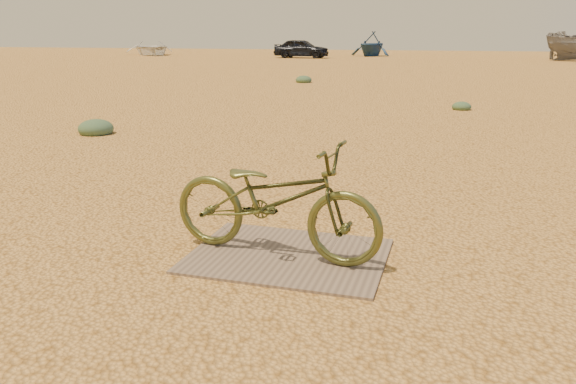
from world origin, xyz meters
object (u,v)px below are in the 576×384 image
(plywood_board, at_px, (288,255))
(car, at_px, (302,48))
(boat_near_left, at_px, (151,48))
(boat_far_left, at_px, (372,44))
(bicycle, at_px, (275,199))

(plywood_board, distance_m, car, 39.07)
(boat_near_left, distance_m, boat_far_left, 18.51)
(boat_near_left, bearing_deg, plywood_board, -93.53)
(bicycle, bearing_deg, car, 21.11)
(bicycle, relative_size, car, 0.44)
(bicycle, bearing_deg, boat_far_left, 13.58)
(bicycle, distance_m, car, 39.06)
(boat_far_left, bearing_deg, bicycle, -66.65)
(boat_near_left, bearing_deg, car, -42.45)
(car, height_order, boat_near_left, car)
(boat_far_left, bearing_deg, boat_near_left, -154.66)
(boat_near_left, height_order, boat_far_left, boat_far_left)
(car, bearing_deg, bicycle, -163.27)
(car, relative_size, boat_near_left, 0.73)
(bicycle, xyz_separation_m, car, (-10.18, 37.71, 0.21))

